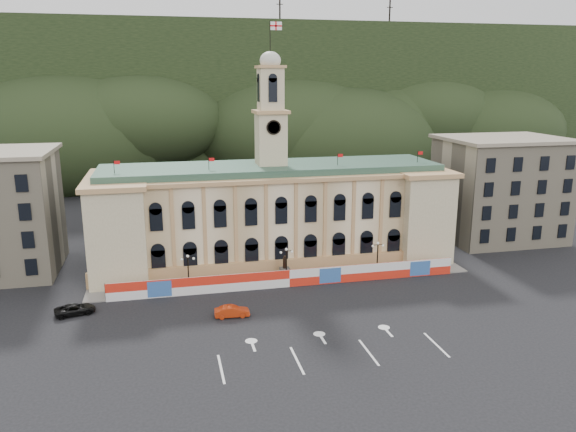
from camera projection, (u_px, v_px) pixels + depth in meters
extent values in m
plane|color=black|center=(318.00, 332.00, 65.59)|extent=(260.00, 260.00, 0.00)
cube|color=black|center=(211.00, 99.00, 183.32)|extent=(230.00, 70.00, 44.00)
cube|color=#595651|center=(332.00, 74.00, 169.99)|extent=(22.00, 8.00, 14.00)
cube|color=#595651|center=(39.00, 88.00, 151.22)|extent=(16.00, 7.00, 10.00)
cylinder|color=black|center=(280.00, 4.00, 166.67)|extent=(0.50, 0.50, 20.00)
cylinder|color=black|center=(390.00, 7.00, 174.20)|extent=(0.50, 0.50, 20.00)
cube|color=beige|center=(271.00, 217.00, 90.40)|extent=(55.00, 15.00, 14.00)
cube|color=tan|center=(282.00, 267.00, 84.42)|extent=(56.00, 0.80, 2.40)
cube|color=tan|center=(271.00, 173.00, 88.64)|extent=(56.20, 16.20, 0.60)
cube|color=#315342|center=(271.00, 168.00, 88.47)|extent=(53.00, 13.00, 1.20)
cube|color=beige|center=(120.00, 227.00, 84.41)|extent=(8.00, 17.00, 14.00)
cube|color=beige|center=(409.00, 211.00, 94.51)|extent=(8.00, 17.00, 14.00)
cube|color=beige|center=(271.00, 139.00, 87.37)|extent=(4.40, 4.40, 8.00)
cube|color=tan|center=(271.00, 112.00, 86.35)|extent=(5.20, 5.20, 0.50)
cube|color=beige|center=(270.00, 90.00, 85.56)|extent=(3.60, 3.60, 6.50)
cube|color=tan|center=(270.00, 67.00, 84.74)|extent=(4.20, 4.20, 0.40)
cylinder|color=black|center=(274.00, 127.00, 84.71)|extent=(2.20, 0.20, 2.20)
ellipsoid|color=beige|center=(270.00, 61.00, 84.52)|extent=(3.20, 3.20, 2.72)
cylinder|color=black|center=(270.00, 38.00, 83.75)|extent=(0.12, 0.12, 5.00)
cube|color=white|center=(276.00, 26.00, 83.51)|extent=(1.80, 0.04, 1.20)
cube|color=red|center=(276.00, 26.00, 83.48)|extent=(1.80, 0.02, 0.22)
cube|color=red|center=(276.00, 26.00, 83.48)|extent=(0.22, 0.02, 1.20)
cube|color=#B3A68A|center=(500.00, 190.00, 102.00)|extent=(20.00, 16.00, 18.00)
cube|color=gray|center=(505.00, 139.00, 99.76)|extent=(21.00, 17.00, 0.60)
cube|color=red|center=(289.00, 278.00, 79.49)|extent=(50.00, 0.25, 2.50)
cube|color=#315DA5|center=(160.00, 289.00, 75.49)|extent=(3.20, 0.05, 2.20)
cube|color=#315DA5|center=(330.00, 276.00, 80.64)|extent=(3.20, 0.05, 2.20)
cube|color=#315DA5|center=(420.00, 268.00, 83.65)|extent=(3.20, 0.05, 2.20)
cube|color=slate|center=(285.00, 280.00, 82.37)|extent=(56.00, 5.50, 0.16)
cube|color=#595651|center=(285.00, 274.00, 82.41)|extent=(1.40, 1.40, 1.80)
cylinder|color=black|center=(285.00, 263.00, 82.00)|extent=(0.60, 0.60, 1.60)
sphere|color=black|center=(285.00, 257.00, 81.78)|extent=(0.44, 0.44, 0.44)
cylinder|color=black|center=(189.00, 289.00, 78.64)|extent=(0.44, 0.44, 0.30)
cylinder|color=black|center=(188.00, 274.00, 78.09)|extent=(0.18, 0.18, 4.80)
cube|color=black|center=(188.00, 258.00, 77.54)|extent=(1.60, 0.08, 0.08)
sphere|color=silver|center=(182.00, 259.00, 77.40)|extent=(0.36, 0.36, 0.36)
sphere|color=silver|center=(194.00, 258.00, 77.75)|extent=(0.36, 0.36, 0.36)
sphere|color=silver|center=(188.00, 256.00, 77.48)|extent=(0.40, 0.40, 0.40)
cylinder|color=black|center=(286.00, 281.00, 81.64)|extent=(0.44, 0.44, 0.30)
cylinder|color=black|center=(286.00, 266.00, 81.10)|extent=(0.18, 0.18, 4.80)
cube|color=black|center=(286.00, 251.00, 80.55)|extent=(1.60, 0.08, 0.08)
sphere|color=silver|center=(281.00, 252.00, 80.41)|extent=(0.36, 0.36, 0.36)
sphere|color=silver|center=(292.00, 252.00, 80.76)|extent=(0.36, 0.36, 0.36)
sphere|color=silver|center=(286.00, 249.00, 80.49)|extent=(0.40, 0.40, 0.40)
cylinder|color=black|center=(377.00, 274.00, 84.65)|extent=(0.44, 0.44, 0.30)
cylinder|color=black|center=(377.00, 259.00, 84.11)|extent=(0.18, 0.18, 4.80)
cube|color=black|center=(378.00, 245.00, 83.56)|extent=(1.60, 0.08, 0.08)
sphere|color=silver|center=(373.00, 246.00, 83.42)|extent=(0.36, 0.36, 0.36)
sphere|color=silver|center=(383.00, 245.00, 83.76)|extent=(0.36, 0.36, 0.36)
sphere|color=silver|center=(378.00, 243.00, 83.50)|extent=(0.40, 0.40, 0.40)
imported|color=#B62D0D|center=(232.00, 311.00, 69.62)|extent=(1.89, 4.47, 1.43)
imported|color=black|center=(75.00, 309.00, 70.32)|extent=(4.65, 6.02, 1.37)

